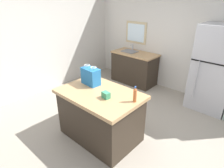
{
  "coord_description": "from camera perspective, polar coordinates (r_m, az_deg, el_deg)",
  "views": [
    {
      "loc": [
        1.87,
        -2.24,
        2.33
      ],
      "look_at": [
        -0.14,
        -0.0,
        0.93
      ],
      "focal_mm": 30.89,
      "sensor_mm": 36.0,
      "label": 1
    }
  ],
  "objects": [
    {
      "name": "shopping_bag",
      "position": [
        3.4,
        -6.32,
        2.31
      ],
      "size": [
        0.34,
        0.21,
        0.34
      ],
      "color": "#236BAD",
      "rests_on": "kitchen_island"
    },
    {
      "name": "kitchen_island",
      "position": [
        3.37,
        -3.46,
        -9.14
      ],
      "size": [
        1.37,
        0.92,
        0.88
      ],
      "color": "#33281E",
      "rests_on": "ground"
    },
    {
      "name": "bottle",
      "position": [
        2.84,
        6.8,
        -3.22
      ],
      "size": [
        0.05,
        0.05,
        0.25
      ],
      "color": "#C66633",
      "rests_on": "kitchen_island"
    },
    {
      "name": "left_wall",
      "position": [
        5.11,
        -21.62,
        12.39
      ],
      "size": [
        0.1,
        4.8,
        2.74
      ],
      "color": "silver",
      "rests_on": "ground"
    },
    {
      "name": "ground",
      "position": [
        3.73,
        1.72,
        -13.7
      ],
      "size": [
        6.29,
        6.29,
        0.0
      ],
      "primitive_type": "plane",
      "color": "#9E9384"
    },
    {
      "name": "back_wall",
      "position": [
        5.1,
        19.95,
        12.62
      ],
      "size": [
        5.24,
        0.13,
        2.74
      ],
      "color": "silver",
      "rests_on": "ground"
    },
    {
      "name": "small_box",
      "position": [
        2.96,
        -1.8,
        -3.3
      ],
      "size": [
        0.13,
        0.1,
        0.1
      ],
      "primitive_type": "cube",
      "rotation": [
        0.0,
        0.0,
        -0.13
      ],
      "color": "#388E66",
      "rests_on": "kitchen_island"
    },
    {
      "name": "sink_counter",
      "position": [
        5.54,
        6.54,
        4.9
      ],
      "size": [
        1.27,
        0.63,
        1.07
      ],
      "color": "#33281E",
      "rests_on": "ground"
    },
    {
      "name": "refrigerator",
      "position": [
        4.57,
        28.01,
        3.81
      ],
      "size": [
        0.81,
        0.69,
        1.82
      ],
      "color": "#B7B7BC",
      "rests_on": "ground"
    }
  ]
}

